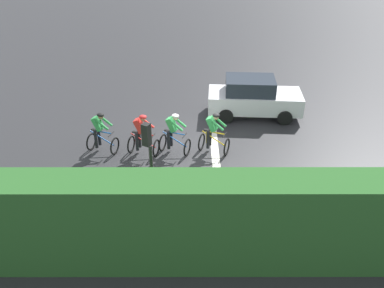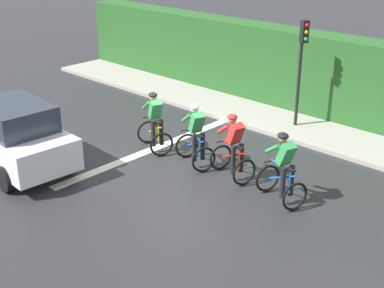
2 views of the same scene
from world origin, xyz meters
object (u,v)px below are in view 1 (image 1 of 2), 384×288
at_px(cyclist_fourth, 213,134).
at_px(cyclist_second, 142,136).
at_px(cyclist_mid, 174,134).
at_px(cyclist_lead, 101,133).
at_px(car_white, 253,97).
at_px(traffic_light_near_crossing, 149,160).

bearing_deg(cyclist_fourth, cyclist_second, 92.87).
bearing_deg(cyclist_mid, cyclist_lead, 88.20).
bearing_deg(cyclist_second, cyclist_mid, -85.66).
bearing_deg(car_white, cyclist_second, 125.98).
xyz_separation_m(cyclist_lead, cyclist_fourth, (-0.04, -4.27, 0.00)).
relative_size(cyclist_lead, car_white, 0.40).
relative_size(cyclist_lead, traffic_light_near_crossing, 0.50).
bearing_deg(traffic_light_near_crossing, car_white, -28.22).
bearing_deg(traffic_light_near_crossing, cyclist_mid, -6.89).
xyz_separation_m(cyclist_lead, car_white, (3.18, -6.20, 0.08)).
bearing_deg(car_white, cyclist_fourth, 149.06).
relative_size(cyclist_second, traffic_light_near_crossing, 0.50).
xyz_separation_m(cyclist_mid, car_white, (3.26, -3.43, 0.08)).
relative_size(cyclist_mid, traffic_light_near_crossing, 0.50).
height_order(cyclist_lead, cyclist_second, same).
relative_size(cyclist_lead, cyclist_second, 1.00).
bearing_deg(cyclist_mid, cyclist_second, 94.34).
xyz_separation_m(cyclist_lead, cyclist_mid, (-0.09, -2.77, 0.00)).
bearing_deg(traffic_light_near_crossing, cyclist_fourth, -25.98).
bearing_deg(cyclist_fourth, car_white, -30.94).
height_order(cyclist_lead, traffic_light_near_crossing, traffic_light_near_crossing).
bearing_deg(cyclist_lead, traffic_light_near_crossing, -150.99).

